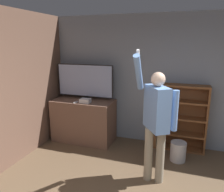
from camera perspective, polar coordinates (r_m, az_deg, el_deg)
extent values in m
cube|color=gray|center=(4.61, 14.94, 3.56)|extent=(7.04, 0.06, 2.70)
cube|color=brown|center=(4.17, -24.53, 1.74)|extent=(0.06, 4.68, 2.70)
cube|color=brown|center=(4.88, -7.35, -6.33)|extent=(1.31, 0.64, 0.92)
cylinder|color=black|center=(4.85, -6.91, -0.60)|extent=(0.22, 0.22, 0.03)
cylinder|color=black|center=(4.84, -6.93, -0.14)|extent=(0.06, 0.06, 0.05)
cube|color=black|center=(4.76, -7.05, 4.03)|extent=(1.27, 0.04, 0.70)
cube|color=#8C9EC6|center=(4.74, -7.17, 3.99)|extent=(1.24, 0.01, 0.66)
cube|color=silver|center=(4.54, -6.97, -1.23)|extent=(0.21, 0.16, 0.09)
cube|color=white|center=(4.57, -9.48, -1.62)|extent=(0.06, 0.14, 0.02)
cube|color=brown|center=(4.61, 11.45, -4.96)|extent=(0.04, 0.28, 1.34)
cube|color=brown|center=(4.60, 23.44, -5.89)|extent=(0.04, 0.28, 1.34)
cube|color=brown|center=(4.71, 17.49, -4.94)|extent=(1.00, 0.01, 1.34)
cube|color=brown|center=(4.83, 16.86, -12.80)|extent=(0.92, 0.28, 0.04)
cube|color=brown|center=(4.70, 17.14, -9.33)|extent=(0.92, 0.28, 0.04)
cube|color=brown|center=(4.58, 17.43, -5.46)|extent=(0.92, 0.28, 0.04)
cube|color=brown|center=(4.48, 17.74, -1.40)|extent=(0.92, 0.28, 0.04)
cube|color=brown|center=(4.41, 18.04, 2.58)|extent=(0.92, 0.28, 0.04)
cube|color=#99663D|center=(4.78, 11.44, -11.27)|extent=(0.02, 0.22, 0.22)
cube|color=gold|center=(4.78, 11.86, -11.46)|extent=(0.02, 0.21, 0.20)
cube|color=#99663D|center=(4.77, 12.43, -11.04)|extent=(0.03, 0.25, 0.27)
cube|color=beige|center=(4.76, 12.92, -11.54)|extent=(0.03, 0.21, 0.21)
cube|color=red|center=(4.63, 11.73, -7.30)|extent=(0.04, 0.21, 0.27)
cube|color=#99663D|center=(4.65, 12.31, -7.33)|extent=(0.03, 0.25, 0.25)
cube|color=orange|center=(4.63, 12.91, -7.41)|extent=(0.04, 0.22, 0.26)
cube|color=#7A3889|center=(4.64, 13.52, -7.92)|extent=(0.04, 0.22, 0.18)
cube|color=gold|center=(4.64, 14.11, -7.59)|extent=(0.04, 0.25, 0.24)
cube|color=#338447|center=(4.54, 11.86, -3.59)|extent=(0.03, 0.22, 0.22)
cube|color=beige|center=(4.54, 12.40, -3.44)|extent=(0.04, 0.24, 0.24)
cube|color=beige|center=(4.55, 12.92, -3.80)|extent=(0.04, 0.25, 0.19)
cube|color=beige|center=(4.53, 13.64, -3.66)|extent=(0.04, 0.24, 0.23)
cube|color=#99663D|center=(4.52, 14.26, -3.89)|extent=(0.03, 0.21, 0.20)
cube|color=orange|center=(4.51, 14.82, -4.01)|extent=(0.03, 0.20, 0.20)
cube|color=#99663D|center=(4.47, 12.10, 0.37)|extent=(0.03, 0.25, 0.19)
cube|color=beige|center=(4.46, 12.70, 0.55)|extent=(0.04, 0.26, 0.22)
cube|color=#2D569E|center=(4.46, 13.19, 0.22)|extent=(0.03, 0.25, 0.18)
cube|color=#7A3889|center=(4.44, 13.71, 0.58)|extent=(0.04, 0.22, 0.25)
cylinder|color=gray|center=(3.57, 9.50, -14.78)|extent=(0.13, 0.13, 0.87)
cylinder|color=gray|center=(3.55, 12.46, -15.09)|extent=(0.13, 0.13, 0.87)
cube|color=#6B93D1|center=(3.27, 11.59, -3.13)|extent=(0.44, 0.51, 0.65)
sphere|color=beige|center=(3.17, 11.96, 4.32)|extent=(0.21, 0.21, 0.21)
cylinder|color=#6B93D1|center=(3.25, 16.12, -3.73)|extent=(0.09, 0.09, 0.60)
cylinder|color=#6B93D1|center=(3.08, 6.95, 6.07)|extent=(0.09, 0.42, 0.54)
cube|color=white|center=(3.00, 6.86, 10.72)|extent=(0.04, 0.09, 0.14)
cylinder|color=#B7B7BC|center=(4.32, 16.87, -13.67)|extent=(0.28, 0.28, 0.36)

